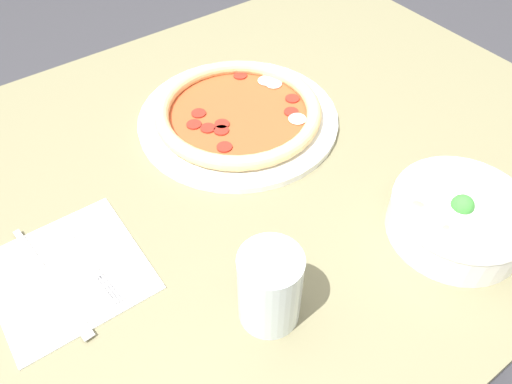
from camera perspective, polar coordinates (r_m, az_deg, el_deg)
name	(u,v)px	position (r m, az deg, el deg)	size (l,w,h in m)	color
ground_plane	(257,358)	(1.48, 0.08, -18.46)	(8.00, 8.00, 0.00)	#333338
dining_table	(257,202)	(0.91, 0.12, -1.21)	(1.19, 0.92, 0.77)	#706B4C
pizza	(238,114)	(0.90, -2.04, 8.91)	(0.36, 0.36, 0.04)	white
bowl	(459,216)	(0.76, 22.20, -2.54)	(0.20, 0.20, 0.07)	white
napkin	(68,273)	(0.73, -20.65, -8.65)	(0.20, 0.20, 0.00)	white
fork	(87,260)	(0.73, -18.73, -7.37)	(0.03, 0.17, 0.00)	silver
knife	(47,276)	(0.74, -22.78, -8.84)	(0.03, 0.22, 0.01)	silver
glass	(270,288)	(0.61, 1.59, -10.89)	(0.08, 0.08, 0.12)	silver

